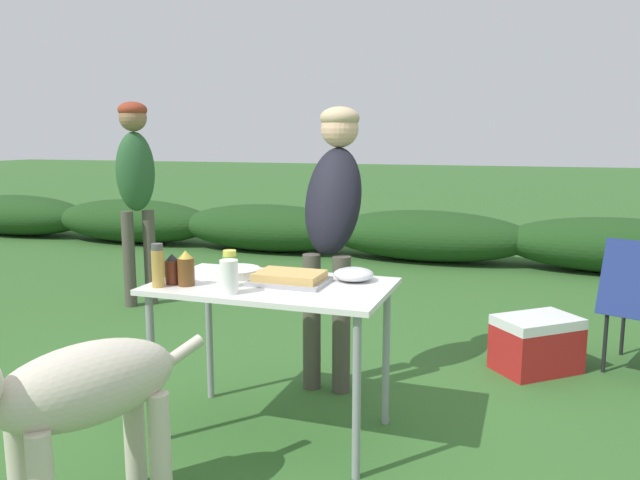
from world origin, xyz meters
name	(u,v)px	position (x,y,z in m)	size (l,w,h in m)	color
ground_plane	(274,432)	(0.00, 0.00, 0.00)	(60.00, 60.00, 0.00)	#336028
shrub_hedge	(427,236)	(0.00, 4.52, 0.29)	(14.40, 0.90, 0.58)	#1E4219
folding_table	(272,300)	(0.00, 0.00, 0.66)	(1.10, 0.64, 0.74)	silver
food_tray	(290,278)	(0.08, 0.03, 0.77)	(0.35, 0.25, 0.06)	#9E9EA3
plate_stack	(236,272)	(-0.23, 0.09, 0.76)	(0.24, 0.24, 0.04)	white
mixing_bowl	(354,274)	(0.34, 0.18, 0.77)	(0.19, 0.19, 0.06)	silver
paper_cup_stack	(229,277)	(-0.10, -0.23, 0.81)	(0.08, 0.08, 0.15)	white
bbq_sauce_bottle	(172,270)	(-0.43, -0.16, 0.81)	(0.07, 0.07, 0.14)	#562314
beer_bottle	(186,269)	(-0.36, -0.16, 0.82)	(0.08, 0.08, 0.16)	brown
relish_jar	(230,269)	(-0.16, -0.11, 0.82)	(0.07, 0.07, 0.17)	olive
spice_jar	(158,266)	(-0.46, -0.23, 0.84)	(0.06, 0.06, 0.20)	#B2893D
standing_person_with_beanie	(333,210)	(0.08, 0.69, 1.02)	(0.32, 0.45, 1.59)	#4C473D
standing_person_in_olive_jacket	(136,177)	(-1.99, 1.78, 1.09)	(0.38, 0.39, 1.70)	#4C473D
dog	(70,396)	(-0.38, -0.93, 0.51)	(0.59, 1.01, 0.76)	beige
cooler_box	(536,344)	(1.20, 1.27, 0.17)	(0.57, 0.56, 0.34)	#B21E1E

